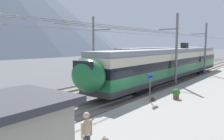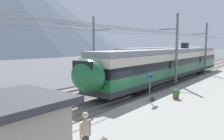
{
  "view_description": "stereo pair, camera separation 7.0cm",
  "coord_description": "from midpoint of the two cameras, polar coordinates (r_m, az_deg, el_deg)",
  "views": [
    {
      "loc": [
        -13.02,
        -9.18,
        4.37
      ],
      "look_at": [
        3.62,
        3.41,
        1.98
      ],
      "focal_mm": 36.22,
      "sensor_mm": 36.0,
      "label": 1
    },
    {
      "loc": [
        -12.97,
        -9.24,
        4.37
      ],
      "look_at": [
        3.62,
        3.41,
        1.98
      ],
      "focal_mm": 36.22,
      "sensor_mm": 36.0,
      "label": 2
    }
  ],
  "objects": [
    {
      "name": "track_near",
      "position": [
        17.15,
        -1.14,
        -8.01
      ],
      "size": [
        120.0,
        3.0,
        0.28
      ],
      "color": "slate",
      "rests_on": "ground"
    },
    {
      "name": "platform_sign",
      "position": [
        15.92,
        9.66,
        -2.71
      ],
      "size": [
        0.7,
        0.08,
        2.03
      ],
      "color": "#59595B",
      "rests_on": "platform_slab"
    },
    {
      "name": "potted_plant_platform_edge",
      "position": [
        17.41,
        15.97,
        -5.65
      ],
      "size": [
        0.57,
        0.57,
        0.77
      ],
      "color": "brown",
      "rests_on": "platform_slab"
    },
    {
      "name": "catenary_mast_far_side",
      "position": [
        26.81,
        -4.26,
        5.78
      ],
      "size": [
        48.23,
        2.65,
        7.6
      ],
      "color": "slate",
      "rests_on": "ground"
    },
    {
      "name": "train_near_platform",
      "position": [
        26.77,
        14.49,
        1.73
      ],
      "size": [
        28.83,
        2.94,
        4.27
      ],
      "color": "#2D2D30",
      "rests_on": "track_near"
    },
    {
      "name": "ground_plane",
      "position": [
        16.52,
        1.94,
        -8.82
      ],
      "size": [
        400.0,
        400.0,
        0.0
      ],
      "primitive_type": "plane",
      "color": "#565659"
    },
    {
      "name": "catenary_mast_east",
      "position": [
        33.52,
        22.4,
        5.12
      ],
      "size": [
        48.23,
        2.1,
        7.23
      ],
      "color": "slate",
      "rests_on": "ground"
    },
    {
      "name": "track_far",
      "position": [
        20.78,
        -12.72,
        -5.59
      ],
      "size": [
        120.0,
        3.0,
        0.28
      ],
      "color": "slate",
      "rests_on": "ground"
    },
    {
      "name": "handbag_near_sign",
      "position": [
        16.54,
        10.42,
        -7.21
      ],
      "size": [
        0.32,
        0.18,
        0.37
      ],
      "color": "#472D1E",
      "rests_on": "platform_slab"
    },
    {
      "name": "platform_slab",
      "position": [
        14.49,
        16.48,
        -10.59
      ],
      "size": [
        120.0,
        6.8,
        0.35
      ],
      "primitive_type": "cube",
      "color": "gray",
      "rests_on": "ground"
    },
    {
      "name": "passenger_walking",
      "position": [
        8.24,
        -6.47,
        -15.47
      ],
      "size": [
        0.53,
        0.22,
        1.69
      ],
      "color": "#383842",
      "rests_on": "platform_slab"
    },
    {
      "name": "catenary_mast_mid",
      "position": [
        23.54,
        15.74,
        5.15
      ],
      "size": [
        48.23,
        2.1,
        7.39
      ],
      "color": "slate",
      "rests_on": "ground"
    },
    {
      "name": "train_far_track",
      "position": [
        41.25,
        15.02,
        3.34
      ],
      "size": [
        33.64,
        2.95,
        4.27
      ],
      "color": "#2D2D30",
      "rests_on": "track_far"
    }
  ]
}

